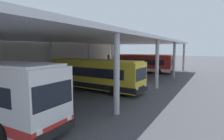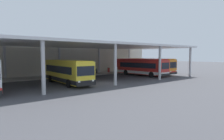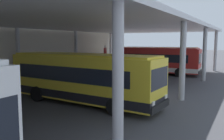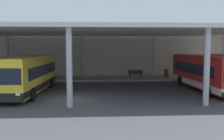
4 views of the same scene
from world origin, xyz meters
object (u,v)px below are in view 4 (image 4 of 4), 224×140
Objects in this scene: trash_bin at (166,73)px; bus_second_bay at (29,74)px; bus_middle_bay at (205,72)px; bench_waiting at (135,73)px; banner_sign at (184,63)px.

bus_second_bay is at bearing -148.51° from trash_bin.
bench_waiting is at bearing 121.91° from bus_middle_bay.
banner_sign reaches higher than bench_waiting.
banner_sign is at bearing 85.01° from bus_middle_bay.
banner_sign reaches higher than bus_middle_bay.
bus_second_bay is 18.31m from banner_sign.
banner_sign is (16.42, 8.09, 0.32)m from bus_second_bay.
banner_sign reaches higher than bus_second_bay.
bus_middle_bay is 9.81m from bench_waiting.
trash_bin is 2.49m from banner_sign.
trash_bin is at bearing 99.34° from bus_middle_bay.
trash_bin is (-1.34, 8.15, -0.98)m from bus_middle_bay.
bench_waiting is (10.61, 8.97, -0.99)m from bus_second_bay.
bus_middle_bay is at bearing -58.09° from bench_waiting.
bench_waiting is 0.56× the size of banner_sign.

